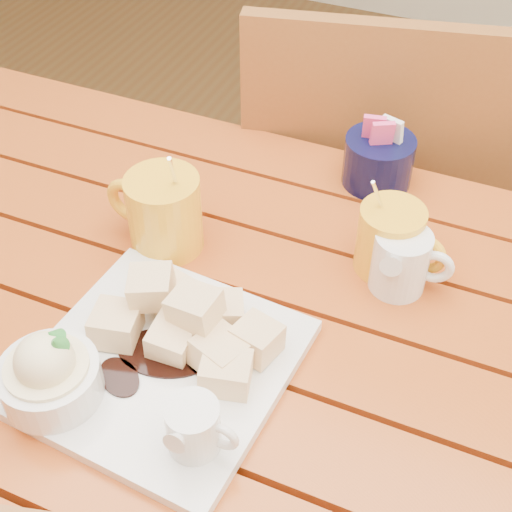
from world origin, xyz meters
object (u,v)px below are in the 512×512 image
at_px(table, 200,367).
at_px(dessert_plate, 139,360).
at_px(coffee_mug_left, 162,211).
at_px(coffee_mug_right, 391,239).
at_px(chair_far, 369,201).

xyz_separation_m(table, dessert_plate, (-0.01, -0.11, 0.14)).
bearing_deg(dessert_plate, coffee_mug_left, 111.75).
xyz_separation_m(coffee_mug_right, chair_far, (-0.12, 0.39, -0.27)).
distance_m(coffee_mug_left, coffee_mug_right, 0.29).
xyz_separation_m(table, chair_far, (0.07, 0.57, -0.12)).
distance_m(dessert_plate, coffee_mug_left, 0.22).
distance_m(dessert_plate, chair_far, 0.73).
bearing_deg(chair_far, dessert_plate, 69.75).
height_order(dessert_plate, coffee_mug_left, coffee_mug_left).
distance_m(table, chair_far, 0.58).
distance_m(dessert_plate, coffee_mug_right, 0.35).
xyz_separation_m(dessert_plate, coffee_mug_left, (-0.08, 0.21, 0.02)).
xyz_separation_m(coffee_mug_left, coffee_mug_right, (0.28, 0.07, -0.01)).
distance_m(coffee_mug_left, chair_far, 0.57).
bearing_deg(table, dessert_plate, -95.22).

